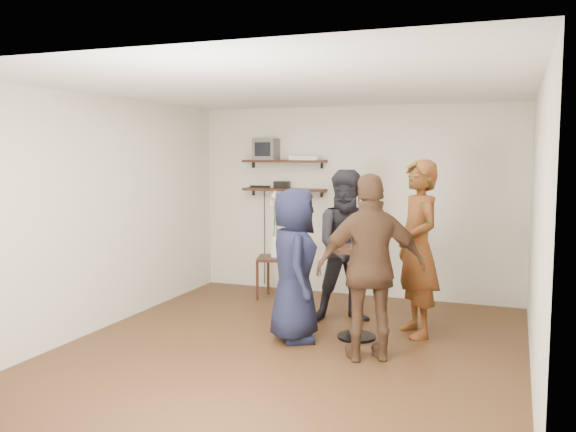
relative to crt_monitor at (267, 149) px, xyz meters
The scene contains 18 objects.
room 2.79m from the crt_monitor, 61.91° to the right, with size 4.58×5.08×2.68m.
shelf_upper 0.32m from the crt_monitor, ahead, with size 1.20×0.25×0.04m, color black.
shelf_lower 0.63m from the crt_monitor, ahead, with size 1.20×0.25×0.04m, color black.
crt_monitor is the anchor object (origin of this frame).
dvd_deck 0.60m from the crt_monitor, ahead, with size 0.40×0.24×0.06m, color silver.
radio 0.55m from the crt_monitor, ahead, with size 0.22×0.10×0.10m, color black.
power_strip 0.55m from the crt_monitor, 158.42° to the left, with size 0.30×0.05×0.03m, color black.
side_table 1.65m from the crt_monitor, 55.65° to the right, with size 0.59×0.59×0.57m.
vase_lilies 1.29m from the crt_monitor, 55.80° to the right, with size 0.19×0.19×0.92m.
drinks_table 2.91m from the crt_monitor, 45.52° to the right, with size 0.54×0.54×0.98m.
wine_glass_fl 2.70m from the crt_monitor, 46.91° to the right, with size 0.07×0.07×0.20m.
wine_glass_fr 2.78m from the crt_monitor, 44.75° to the right, with size 0.06×0.06×0.19m.
wine_glass_bl 2.63m from the crt_monitor, 44.88° to the right, with size 0.07×0.07×0.22m.
wine_glass_br 2.72m from the crt_monitor, 45.18° to the right, with size 0.07×0.07×0.21m.
person_plaid 2.99m from the crt_monitor, 32.02° to the right, with size 0.69×0.45×1.90m, color red.
person_dark 2.26m from the crt_monitor, 38.08° to the right, with size 0.86×0.67×1.78m, color black.
person_navy 2.71m from the crt_monitor, 60.65° to the right, with size 0.79×0.51×1.61m, color #161931.
person_brown 3.39m from the crt_monitor, 49.45° to the right, with size 1.04×0.43×1.78m, color #4D3221.
Camera 1 is at (2.07, -5.64, 1.98)m, focal length 38.00 mm.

